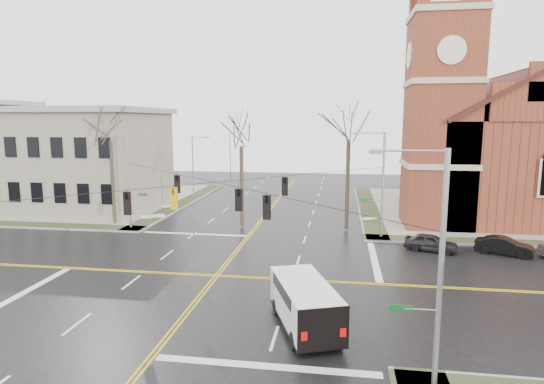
# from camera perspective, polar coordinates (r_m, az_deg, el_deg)

# --- Properties ---
(ground) EXTENTS (120.00, 120.00, 0.00)m
(ground) POSITION_cam_1_polar(r_m,az_deg,el_deg) (30.55, -6.95, -10.38)
(ground) COLOR black
(ground) RESTS_ON ground
(sidewalks) EXTENTS (80.00, 80.00, 0.17)m
(sidewalks) POSITION_cam_1_polar(r_m,az_deg,el_deg) (30.52, -6.96, -10.25)
(sidewalks) COLOR gray
(sidewalks) RESTS_ON ground
(road_markings) EXTENTS (100.00, 100.00, 0.01)m
(road_markings) POSITION_cam_1_polar(r_m,az_deg,el_deg) (30.55, -6.96, -10.37)
(road_markings) COLOR gold
(road_markings) RESTS_ON ground
(church) EXTENTS (24.28, 27.48, 27.50)m
(church) POSITION_cam_1_polar(r_m,az_deg,el_deg) (55.20, 26.58, 6.30)
(church) COLOR brown
(church) RESTS_ON ground
(civic_building_a) EXTENTS (18.00, 14.00, 11.00)m
(civic_building_a) POSITION_cam_1_polar(r_m,az_deg,el_deg) (56.50, -23.41, 3.56)
(civic_building_a) COLOR gray
(civic_building_a) RESTS_ON ground
(signal_pole_ne) EXTENTS (2.75, 0.22, 9.00)m
(signal_pole_ne) POSITION_cam_1_polar(r_m,az_deg,el_deg) (39.73, 13.50, 1.28)
(signal_pole_ne) COLOR gray
(signal_pole_ne) RESTS_ON ground
(signal_pole_nw) EXTENTS (2.75, 0.22, 9.00)m
(signal_pole_nw) POSITION_cam_1_polar(r_m,az_deg,el_deg) (43.99, -17.36, 1.84)
(signal_pole_nw) COLOR gray
(signal_pole_nw) RESTS_ON ground
(signal_pole_se) EXTENTS (2.75, 0.22, 9.00)m
(signal_pole_se) POSITION_cam_1_polar(r_m,az_deg,el_deg) (17.38, 19.87, -8.76)
(signal_pole_se) COLOR gray
(signal_pole_se) RESTS_ON ground
(span_wires) EXTENTS (23.02, 23.02, 0.03)m
(span_wires) POSITION_cam_1_polar(r_m,az_deg,el_deg) (29.10, -7.18, 1.22)
(span_wires) COLOR black
(span_wires) RESTS_ON ground
(traffic_signals) EXTENTS (8.21, 8.26, 1.30)m
(traffic_signals) POSITION_cam_1_polar(r_m,az_deg,el_deg) (28.58, -7.52, -0.45)
(traffic_signals) COLOR black
(traffic_signals) RESTS_ON ground
(streetlight_north_a) EXTENTS (2.30, 0.20, 8.00)m
(streetlight_north_a) POSITION_cam_1_polar(r_m,az_deg,el_deg) (59.01, -9.77, 3.36)
(streetlight_north_a) COLOR gray
(streetlight_north_a) RESTS_ON ground
(streetlight_north_b) EXTENTS (2.30, 0.20, 8.00)m
(streetlight_north_b) POSITION_cam_1_polar(r_m,az_deg,el_deg) (78.18, -5.16, 4.79)
(streetlight_north_b) COLOR gray
(streetlight_north_b) RESTS_ON ground
(cargo_van) EXTENTS (4.20, 6.34, 2.26)m
(cargo_van) POSITION_cam_1_polar(r_m,az_deg,el_deg) (23.04, 3.99, -13.37)
(cargo_van) COLOR white
(cargo_van) RESTS_ON ground
(parked_car_a) EXTENTS (4.27, 2.79, 1.35)m
(parked_car_a) POSITION_cam_1_polar(r_m,az_deg,el_deg) (37.73, 19.33, -6.00)
(parked_car_a) COLOR black
(parked_car_a) RESTS_ON ground
(parked_car_b) EXTENTS (4.33, 2.93, 1.35)m
(parked_car_b) POSITION_cam_1_polar(r_m,az_deg,el_deg) (38.93, 27.12, -6.03)
(parked_car_b) COLOR black
(parked_car_b) RESTS_ON ground
(tree_nw_far) EXTENTS (4.00, 4.00, 12.06)m
(tree_nw_far) POSITION_cam_1_polar(r_m,az_deg,el_deg) (46.22, -19.61, 6.75)
(tree_nw_far) COLOR #332A20
(tree_nw_far) RESTS_ON ground
(tree_nw_near) EXTENTS (4.00, 4.00, 11.37)m
(tree_nw_near) POSITION_cam_1_polar(r_m,az_deg,el_deg) (42.32, -3.88, 6.43)
(tree_nw_near) COLOR #332A20
(tree_nw_near) RESTS_ON ground
(tree_ne) EXTENTS (4.00, 4.00, 12.40)m
(tree_ne) POSITION_cam_1_polar(r_m,az_deg,el_deg) (41.67, 9.61, 7.29)
(tree_ne) COLOR #332A20
(tree_ne) RESTS_ON ground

